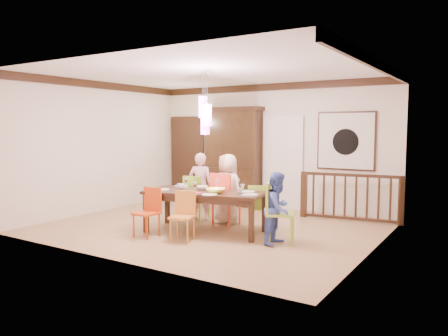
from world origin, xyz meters
The scene contains 37 objects.
floor centered at (0.00, 0.00, 0.00)m, with size 6.00×6.00×0.00m, color #A1724E.
ceiling centered at (0.00, 0.00, 2.90)m, with size 6.00×6.00×0.00m, color white.
wall_back centered at (0.00, 2.50, 1.45)m, with size 6.00×6.00×0.00m, color beige.
wall_left centered at (-3.00, 0.00, 1.45)m, with size 5.00×5.00×0.00m, color beige.
wall_right centered at (3.00, 0.00, 1.45)m, with size 5.00×5.00×0.00m, color beige.
crown_molding centered at (0.00, 0.00, 2.82)m, with size 6.00×5.00×0.16m, color black, non-canonical shape.
panel_door centered at (-2.40, 2.45, 1.05)m, with size 1.04×0.07×2.24m, color black.
white_doorway centered at (0.35, 2.46, 1.05)m, with size 0.97×0.05×2.22m, color silver.
painting centered at (1.80, 2.46, 1.60)m, with size 1.25×0.06×1.25m.
pendant_cluster centered at (0.14, -0.41, 2.11)m, with size 0.27×0.21×1.14m.
dining_table centered at (0.14, -0.41, 0.67)m, with size 2.29×1.38×0.75m.
chair_far_left centered at (-0.55, 0.30, 0.53)m, with size 0.43×0.43×0.92m.
chair_far_mid centered at (0.16, 0.26, 0.59)m, with size 0.48×0.48×1.02m.
chair_far_right centered at (0.86, 0.31, 0.48)m, with size 0.49×0.49×0.84m.
chair_near_left centered at (-0.54, -1.23, 0.48)m, with size 0.38×0.38×0.84m.
chair_near_mid centered at (0.15, -1.11, 0.47)m, with size 0.46×0.46×0.82m.
chair_end_right centered at (1.60, -0.36, 0.57)m, with size 0.57×0.57×1.00m.
china_hutch centered at (-0.90, 2.30, 1.19)m, with size 1.50×0.46×2.38m.
balustrade centered at (2.07, 1.95, 0.50)m, with size 2.05×0.32×0.96m.
person_far_left centered at (-0.54, 0.40, 0.69)m, with size 0.50×0.33×1.38m, color #FFC2D0.
person_far_mid centered at (0.10, 0.42, 0.69)m, with size 0.67×0.44×1.37m, color beige.
person_end_right centered at (1.59, -0.45, 0.59)m, with size 0.57×0.44×1.17m, color #425DBA.
serving_bowl centered at (0.43, -0.52, 0.79)m, with size 0.34×0.34×0.08m, color #F3F245.
small_bowl centered at (0.00, -0.31, 0.78)m, with size 0.22×0.22×0.07m, color white.
cup_left centered at (-0.36, -0.48, 0.80)m, with size 0.13×0.13×0.11m, color silver.
cup_right centered at (0.80, -0.33, 0.80)m, with size 0.10×0.10×0.09m, color silver.
plate_far_left centered at (-0.62, -0.12, 0.76)m, with size 0.26×0.26×0.01m, color white.
plate_far_mid centered at (0.14, -0.12, 0.76)m, with size 0.26×0.26×0.01m, color white.
plate_far_right centered at (0.85, -0.13, 0.76)m, with size 0.26×0.26×0.01m, color white.
plate_near_left centered at (-0.60, -0.72, 0.76)m, with size 0.26×0.26×0.01m, color white.
plate_near_mid centered at (0.47, -0.76, 0.76)m, with size 0.26×0.26×0.01m, color white.
plate_end_right centered at (1.07, -0.41, 0.76)m, with size 0.26×0.26×0.01m, color white.
wine_glass_a centered at (-0.43, -0.23, 0.84)m, with size 0.08×0.08×0.19m, color #590C19, non-canonical shape.
wine_glass_b centered at (0.24, -0.17, 0.84)m, with size 0.08×0.08×0.19m, color silver, non-canonical shape.
wine_glass_c centered at (0.12, -0.69, 0.84)m, with size 0.08×0.08×0.19m, color #590C19, non-canonical shape.
wine_glass_d centered at (0.96, -0.50, 0.84)m, with size 0.08×0.08×0.19m, color silver, non-canonical shape.
napkin centered at (0.17, -0.73, 0.76)m, with size 0.18×0.14×0.01m, color #D83359.
Camera 1 is at (4.56, -6.80, 1.88)m, focal length 35.00 mm.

